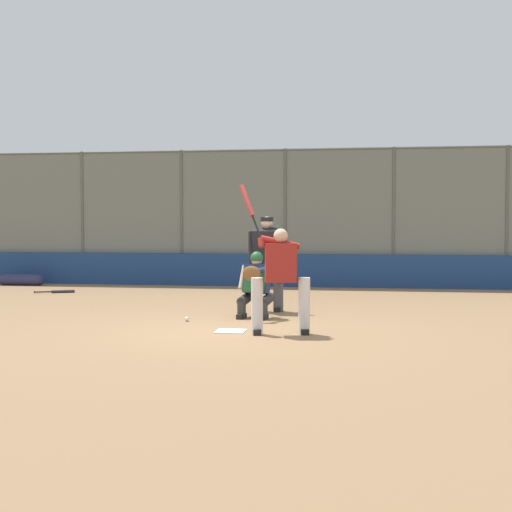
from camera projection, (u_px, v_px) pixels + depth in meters
ground_plane at (231, 331)px, 10.31m from camera, size 160.00×160.00×0.00m
home_plate_marker at (231, 331)px, 10.31m from camera, size 0.43×0.43×0.01m
backstop_fence at (285, 214)px, 17.48m from camera, size 21.01×0.08×3.38m
padding_wall at (285, 270)px, 17.45m from camera, size 20.51×0.18×0.79m
bleachers_beyond at (367, 257)px, 20.06m from camera, size 14.65×3.05×1.80m
batter_at_plate at (280, 277)px, 10.04m from camera, size 1.08×0.59×2.13m
catcher_behind_plate at (255, 284)px, 11.73m from camera, size 0.61×0.74×1.10m
umpire_home at (267, 261)px, 12.59m from camera, size 0.68×0.44×1.68m
spare_bat_near_backstop at (60, 291)px, 15.90m from camera, size 0.83×0.39×0.07m
spare_bat_by_padding at (260, 289)px, 16.54m from camera, size 0.42×0.80×0.07m
baseball_loose at (187, 319)px, 11.37m from camera, size 0.07×0.07×0.07m
equipment_bag_dugout_side at (21, 280)px, 17.83m from camera, size 1.19×0.28×0.28m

